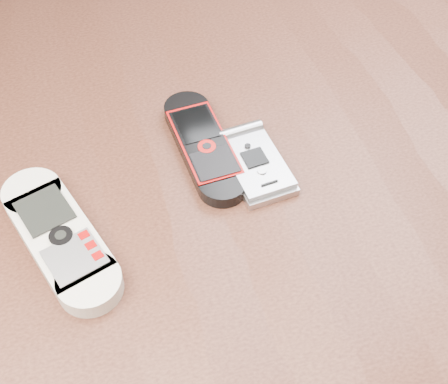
{
  "coord_description": "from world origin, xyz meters",
  "views": [
    {
      "loc": [
        -0.1,
        -0.36,
        1.22
      ],
      "look_at": [
        0.01,
        0.0,
        0.76
      ],
      "focal_mm": 50.0,
      "sensor_mm": 36.0,
      "label": 1
    }
  ],
  "objects_px": {
    "table": "(220,260)",
    "motorola_razr": "(255,164)",
    "nokia_black_red": "(204,145)",
    "nokia_white": "(60,237)"
  },
  "relations": [
    {
      "from": "table",
      "to": "nokia_white",
      "type": "distance_m",
      "value": 0.19
    },
    {
      "from": "motorola_razr",
      "to": "nokia_white",
      "type": "bearing_deg",
      "value": -175.57
    },
    {
      "from": "table",
      "to": "motorola_razr",
      "type": "relative_size",
      "value": 11.56
    },
    {
      "from": "nokia_white",
      "to": "motorola_razr",
      "type": "xyz_separation_m",
      "value": [
        0.2,
        0.03,
        -0.0
      ]
    },
    {
      "from": "table",
      "to": "nokia_white",
      "type": "xyz_separation_m",
      "value": [
        -0.15,
        -0.01,
        0.12
      ]
    },
    {
      "from": "nokia_white",
      "to": "nokia_black_red",
      "type": "height_order",
      "value": "nokia_white"
    },
    {
      "from": "nokia_black_red",
      "to": "table",
      "type": "bearing_deg",
      "value": -96.66
    },
    {
      "from": "nokia_white",
      "to": "motorola_razr",
      "type": "bearing_deg",
      "value": -8.34
    },
    {
      "from": "nokia_black_red",
      "to": "motorola_razr",
      "type": "relative_size",
      "value": 1.52
    },
    {
      "from": "table",
      "to": "nokia_black_red",
      "type": "distance_m",
      "value": 0.13
    }
  ]
}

